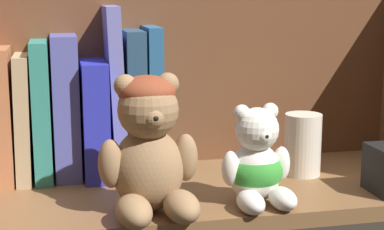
# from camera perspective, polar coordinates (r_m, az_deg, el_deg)

# --- Properties ---
(shelf_board) EXTENTS (0.68, 0.25, 0.02)m
(shelf_board) POSITION_cam_1_polar(r_m,az_deg,el_deg) (0.84, 0.37, -7.31)
(shelf_board) COLOR brown
(shelf_board) RESTS_ON ground
(shelf_back_panel) EXTENTS (0.71, 0.01, 0.28)m
(shelf_back_panel) POSITION_cam_1_polar(r_m,az_deg,el_deg) (0.93, -1.44, 2.90)
(shelf_back_panel) COLOR brown
(shelf_back_panel) RESTS_ON ground
(book_2) EXTENTS (0.03, 0.10, 0.18)m
(book_2) POSITION_cam_1_polar(r_m,az_deg,el_deg) (0.88, -17.10, 0.05)
(book_2) COLOR #B46D45
(book_2) RESTS_ON shelf_board
(book_3) EXTENTS (0.02, 0.11, 0.17)m
(book_3) POSITION_cam_1_polar(r_m,az_deg,el_deg) (0.88, -15.39, -0.19)
(book_3) COLOR tan
(book_3) RESTS_ON shelf_board
(book_4) EXTENTS (0.02, 0.11, 0.19)m
(book_4) POSITION_cam_1_polar(r_m,az_deg,el_deg) (0.88, -13.78, 0.47)
(book_4) COLOR teal
(book_4) RESTS_ON shelf_board
(book_5) EXTENTS (0.04, 0.10, 0.20)m
(book_5) POSITION_cam_1_polar(r_m,az_deg,el_deg) (0.88, -11.63, 0.79)
(book_5) COLOR #5356A8
(book_5) RESTS_ON shelf_board
(book_6) EXTENTS (0.04, 0.13, 0.16)m
(book_6) POSITION_cam_1_polar(r_m,az_deg,el_deg) (0.88, -9.08, -0.24)
(book_6) COLOR #292FBA
(book_6) RESTS_ON shelf_board
(book_7) EXTENTS (0.03, 0.10, 0.24)m
(book_7) POSITION_cam_1_polar(r_m,az_deg,el_deg) (0.88, -7.17, 2.23)
(book_7) COLOR #6A6EBF
(book_7) RESTS_ON shelf_board
(book_8) EXTENTS (0.03, 0.10, 0.20)m
(book_8) POSITION_cam_1_polar(r_m,az_deg,el_deg) (0.88, -5.44, 1.22)
(book_8) COLOR navy
(book_8) RESTS_ON shelf_board
(book_9) EXTENTS (0.02, 0.09, 0.21)m
(book_9) POSITION_cam_1_polar(r_m,az_deg,el_deg) (0.89, -3.72, 1.44)
(book_9) COLOR #25598A
(book_9) RESTS_ON shelf_board
(teddy_bear_larger) EXTENTS (0.12, 0.12, 0.17)m
(teddy_bear_larger) POSITION_cam_1_polar(r_m,az_deg,el_deg) (0.72, -4.00, -3.10)
(teddy_bear_larger) COLOR #93704C
(teddy_bear_larger) RESTS_ON shelf_board
(teddy_bear_smaller) EXTENTS (0.09, 0.10, 0.12)m
(teddy_bear_smaller) POSITION_cam_1_polar(r_m,az_deg,el_deg) (0.76, 6.01, -4.63)
(teddy_bear_smaller) COLOR white
(teddy_bear_smaller) RESTS_ON shelf_board
(pillar_candle) EXTENTS (0.05, 0.05, 0.09)m
(pillar_candle) POSITION_cam_1_polar(r_m,az_deg,el_deg) (0.89, 10.23, -2.70)
(pillar_candle) COLOR silver
(pillar_candle) RESTS_ON shelf_board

